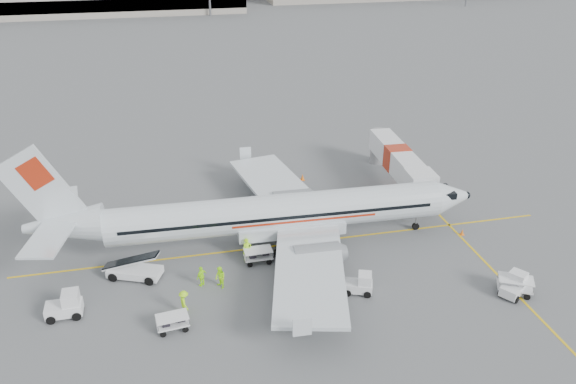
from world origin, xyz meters
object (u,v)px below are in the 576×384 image
Objects in this scene: jet_bridge at (396,166)px; tug_aft at (63,305)px; tug_mid at (358,283)px; tug_fore at (514,285)px; belt_loader at (134,261)px; aircraft at (278,190)px.

jet_bridge reaches higher than tug_aft.
tug_mid is at bearing -117.64° from jet_bridge.
tug_aft reaches higher than tug_fore.
belt_loader is 27.51m from tug_fore.
jet_bridge is 7.30× the size of tug_mid.
aircraft is 17.30× the size of tug_mid.
aircraft reaches higher than belt_loader.
aircraft reaches higher than jet_bridge.
jet_bridge is 2.87× the size of belt_loader.
belt_loader is (-25.20, -10.87, -0.55)m from jet_bridge.
aircraft is 12.16m from belt_loader.
tug_mid is at bearing -6.44° from tug_aft.
aircraft is 17.50m from tug_aft.
aircraft reaches higher than tug_aft.
aircraft is at bearing 19.23° from tug_aft.
tug_mid is (4.18, -7.80, -4.10)m from aircraft.
tug_mid is (15.58, -5.44, -0.62)m from belt_loader.
jet_bridge is 19.11m from tug_fore.
jet_bridge is at bearing 45.71° from belt_loader.
tug_mid is at bearing 131.45° from tug_fore.
aircraft reaches higher than tug_mid.
aircraft is 2.37× the size of jet_bridge.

